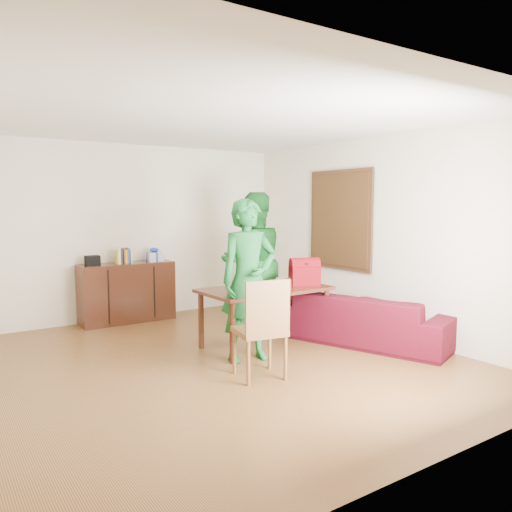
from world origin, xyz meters
TOP-DOWN VIEW (x-y plane):
  - room at (0.01, 0.13)m, footprint 5.20×5.70m
  - table at (0.80, 0.27)m, footprint 1.60×0.93m
  - chair at (0.10, -0.65)m, footprint 0.55×0.53m
  - person_near at (0.32, -0.08)m, footprint 0.74×0.54m
  - person_far at (1.11, 1.00)m, footprint 1.00×0.81m
  - laptop at (0.63, 0.25)m, footprint 0.35×0.28m
  - bananas at (0.72, -0.13)m, footprint 0.20×0.16m
  - bottle at (0.87, -0.12)m, footprint 0.07×0.07m
  - red_bag at (1.35, 0.17)m, footprint 0.43×0.34m
  - sofa at (1.95, -0.32)m, footprint 1.56×2.35m

SIDE VIEW (x-z plane):
  - chair at x=0.10m, z-range -0.22..0.82m
  - sofa at x=1.95m, z-range 0.00..0.64m
  - table at x=0.80m, z-range 0.28..1.02m
  - bananas at x=0.72m, z-range 0.74..0.81m
  - laptop at x=0.63m, z-range 0.68..0.89m
  - bottle at x=0.87m, z-range 0.74..0.92m
  - red_bag at x=1.35m, z-range 0.74..1.02m
  - person_near at x=0.32m, z-range 0.00..1.85m
  - person_far at x=1.11m, z-range 0.00..1.95m
  - room at x=0.01m, z-range -0.14..2.76m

